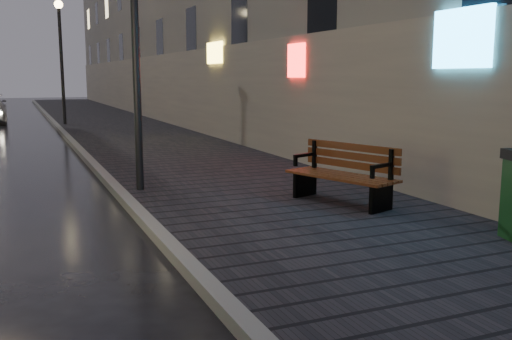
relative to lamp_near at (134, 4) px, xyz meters
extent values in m
cube|color=black|center=(2.05, 15.00, -3.41)|extent=(4.60, 58.00, 0.15)
cube|color=slate|center=(-0.35, 15.00, -3.41)|extent=(0.20, 58.00, 0.15)
cylinder|color=black|center=(0.00, 0.00, -0.84)|extent=(0.14, 0.14, 5.00)
cylinder|color=black|center=(0.00, 16.00, -0.84)|extent=(0.14, 0.14, 5.00)
sphere|color=#FFD88C|center=(0.00, 16.00, 1.76)|extent=(0.36, 0.36, 0.36)
cube|color=black|center=(3.07, -3.24, -3.12)|extent=(0.53, 0.24, 0.43)
cube|color=black|center=(3.29, -3.16, -2.75)|extent=(0.08, 0.08, 0.75)
cube|color=black|center=(3.02, -3.25, -2.61)|extent=(0.44, 0.20, 0.05)
cube|color=black|center=(2.54, -1.72, -3.12)|extent=(0.53, 0.24, 0.43)
cube|color=black|center=(2.76, -1.64, -2.75)|extent=(0.08, 0.08, 0.75)
cube|color=black|center=(2.49, -1.73, -2.61)|extent=(0.44, 0.20, 0.05)
cube|color=#4F2911|center=(2.80, -2.48, -2.88)|extent=(1.26, 2.04, 0.04)
cube|color=#4F2911|center=(3.05, -2.39, -2.57)|extent=(0.66, 1.83, 0.43)
camera|label=1|loc=(-2.10, -10.40, -1.26)|focal=40.00mm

